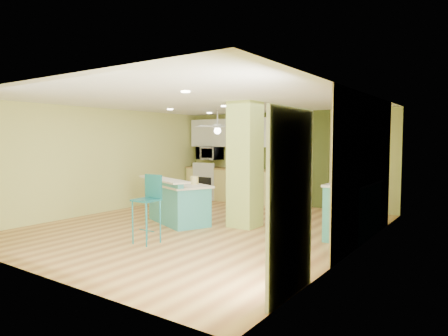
{
  "coord_description": "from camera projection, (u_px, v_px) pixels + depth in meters",
  "views": [
    {
      "loc": [
        4.83,
        -6.28,
        1.74
      ],
      "look_at": [
        0.21,
        0.4,
        1.17
      ],
      "focal_mm": 32.0,
      "sensor_mm": 36.0,
      "label": 1
    }
  ],
  "objects": [
    {
      "name": "fruit_bowl",
      "position": [
        243.0,
        167.0,
        11.17
      ],
      "size": [
        0.3,
        0.3,
        0.07
      ],
      "primitive_type": "imported",
      "rotation": [
        0.0,
        0.0,
        -0.03
      ],
      "color": "#342415",
      "rests_on": "kitchen_run"
    },
    {
      "name": "bar_stool",
      "position": [
        149.0,
        197.0,
        6.73
      ],
      "size": [
        0.38,
        0.38,
        1.16
      ],
      "rotation": [
        0.0,
        0.0,
        -0.01
      ],
      "color": "teal",
      "rests_on": "floor"
    },
    {
      "name": "wall_decor",
      "position": [
        368.0,
        151.0,
        6.88
      ],
      "size": [
        0.03,
        0.9,
        0.7
      ],
      "primitive_type": "cube",
      "color": "brown",
      "rests_on": "wood_panel"
    },
    {
      "name": "microwave",
      "position": [
        210.0,
        153.0,
        11.82
      ],
      "size": [
        0.7,
        0.48,
        0.39
      ],
      "primitive_type": "imported",
      "color": "white",
      "rests_on": "wall_back"
    },
    {
      "name": "wall_back",
      "position": [
        283.0,
        158.0,
        10.8
      ],
      "size": [
        6.0,
        0.01,
        2.5
      ],
      "primitive_type": "cube",
      "color": "#CFD270",
      "rests_on": "floor"
    },
    {
      "name": "side_counter",
      "position": [
        353.0,
        209.0,
        7.19
      ],
      "size": [
        0.65,
        1.53,
        0.99
      ],
      "color": "teal",
      "rests_on": "floor"
    },
    {
      "name": "pendant_lamp",
      "position": [
        350.0,
        132.0,
        6.99
      ],
      "size": [
        0.14,
        0.14,
        0.69
      ],
      "color": "silver",
      "rests_on": "ceiling"
    },
    {
      "name": "canister",
      "position": [
        194.0,
        180.0,
        8.26
      ],
      "size": [
        0.17,
        0.17,
        0.16
      ],
      "primitive_type": "cylinder",
      "color": "gold",
      "rests_on": "peninsula"
    },
    {
      "name": "wood_panel",
      "position": [
        366.0,
        169.0,
        6.72
      ],
      "size": [
        0.02,
        3.4,
        2.5
      ],
      "primitive_type": "cube",
      "color": "#988156",
      "rests_on": "floor"
    },
    {
      "name": "upper_cabinets",
      "position": [
        239.0,
        133.0,
        11.34
      ],
      "size": [
        3.2,
        0.34,
        0.8
      ],
      "primitive_type": "cube",
      "color": "white",
      "rests_on": "wall_back"
    },
    {
      "name": "french_door",
      "position": [
        291.0,
        203.0,
        4.37
      ],
      "size": [
        0.04,
        1.08,
        2.1
      ],
      "primitive_type": "cube",
      "color": "silver",
      "rests_on": "floor"
    },
    {
      "name": "kitchen_run",
      "position": [
        236.0,
        185.0,
        11.34
      ],
      "size": [
        3.25,
        0.63,
        0.94
      ],
      "color": "#D8CA71",
      "rests_on": "floor"
    },
    {
      "name": "wall_left",
      "position": [
        105.0,
        160.0,
        9.63
      ],
      "size": [
        0.01,
        7.0,
        2.5
      ],
      "primitive_type": "cube",
      "color": "#CFD270",
      "rests_on": "floor"
    },
    {
      "name": "ceiling",
      "position": [
        204.0,
        101.0,
        7.84
      ],
      "size": [
        6.0,
        7.0,
        0.01
      ],
      "primitive_type": "cube",
      "color": "white",
      "rests_on": "wall_back"
    },
    {
      "name": "wall_front",
      "position": [
        35.0,
        179.0,
        5.05
      ],
      "size": [
        6.0,
        0.01,
        2.5
      ],
      "primitive_type": "cube",
      "color": "#CFD270",
      "rests_on": "floor"
    },
    {
      "name": "olive_accent",
      "position": [
        289.0,
        158.0,
        10.68
      ],
      "size": [
        2.2,
        0.02,
        2.5
      ],
      "primitive_type": "cube",
      "color": "#465321",
      "rests_on": "floor"
    },
    {
      "name": "interior_door",
      "position": [
        289.0,
        168.0,
        10.67
      ],
      "size": [
        0.82,
        0.05,
        2.0
      ],
      "primitive_type": "cube",
      "color": "white",
      "rests_on": "floor"
    },
    {
      "name": "peninsula",
      "position": [
        178.0,
        202.0,
        8.36
      ],
      "size": [
        1.92,
        1.54,
        0.96
      ],
      "rotation": [
        0.0,
        0.0,
        -0.41
      ],
      "color": "teal",
      "rests_on": "floor"
    },
    {
      "name": "floor",
      "position": [
        204.0,
        227.0,
        8.01
      ],
      "size": [
        6.0,
        7.0,
        0.01
      ],
      "primitive_type": "cube",
      "color": "#A26838",
      "rests_on": "ground"
    },
    {
      "name": "wall_right",
      "position": [
        357.0,
        172.0,
        6.22
      ],
      "size": [
        0.01,
        7.0,
        2.5
      ],
      "primitive_type": "cube",
      "color": "#CFD270",
      "rests_on": "floor"
    },
    {
      "name": "ceiling_fan",
      "position": [
        217.0,
        127.0,
        10.13
      ],
      "size": [
        1.41,
        1.41,
        0.61
      ],
      "color": "silver",
      "rests_on": "ceiling"
    },
    {
      "name": "stove",
      "position": [
        209.0,
        183.0,
        11.88
      ],
      "size": [
        0.76,
        0.66,
        1.08
      ],
      "color": "silver",
      "rests_on": "floor"
    },
    {
      "name": "column",
      "position": [
        245.0,
        165.0,
        7.97
      ],
      "size": [
        0.55,
        0.55,
        2.5
      ],
      "primitive_type": "cube",
      "color": "#ABBF58",
      "rests_on": "floor"
    }
  ]
}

